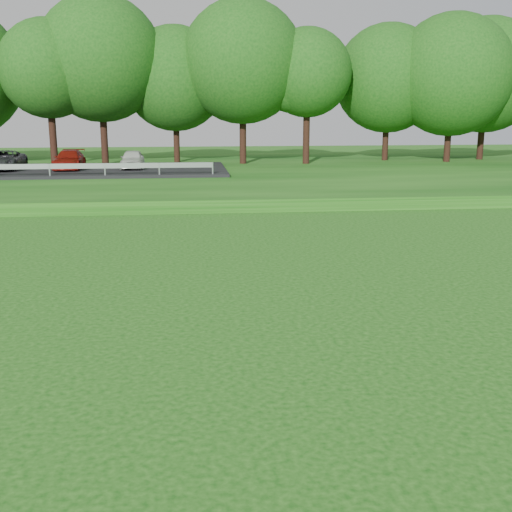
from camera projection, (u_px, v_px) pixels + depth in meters
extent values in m
cube|color=#10450D|center=(396.00, 171.00, 44.71)|extent=(130.00, 30.00, 0.60)
cube|color=gray|center=(488.00, 205.00, 31.22)|extent=(130.00, 1.60, 0.04)
cube|color=black|center=(38.00, 171.00, 41.05)|extent=(24.00, 9.00, 0.18)
imported|color=#36373B|center=(5.00, 160.00, 40.67)|extent=(1.99, 4.32, 1.20)
imported|color=maroon|center=(69.00, 160.00, 41.11)|extent=(1.68, 4.14, 1.20)
imported|color=silver|center=(133.00, 159.00, 41.54)|extent=(1.42, 3.52, 1.20)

